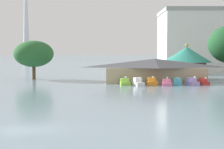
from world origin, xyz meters
TOP-DOWN VIEW (x-y plane):
  - ground_plane at (0.00, 0.00)m, footprint 2000.00×2000.00m
  - pedal_boat_lime at (8.99, 38.16)m, footprint 1.84×2.90m
  - pedal_boat_white at (11.25, 36.92)m, footprint 2.11×3.16m
  - pedal_boat_orange at (13.77, 38.08)m, footprint 1.84×2.77m
  - pedal_boat_pink at (16.26, 36.98)m, footprint 1.84×3.03m
  - pedal_boat_cyan at (18.40, 38.33)m, footprint 1.96×2.53m
  - pedal_boat_lavender at (20.98, 38.14)m, footprint 2.24×2.88m
  - pedal_boat_red at (23.23, 39.03)m, footprint 1.76×2.66m
  - boathouse at (15.04, 43.67)m, footprint 20.29×7.95m
  - green_roof_pavilion at (23.16, 53.07)m, footprint 10.73×10.73m
  - shoreline_tree_tall_left at (-10.01, 52.38)m, footprint 8.53×8.53m
  - background_building_block at (34.06, 78.62)m, footprint 25.85×19.10m

SIDE VIEW (x-z plane):
  - ground_plane at x=0.00m, z-range 0.00..0.00m
  - pedal_boat_pink at x=16.26m, z-range -0.35..1.25m
  - pedal_boat_red at x=23.23m, z-range -0.24..1.14m
  - pedal_boat_lime at x=8.99m, z-range -0.34..1.29m
  - pedal_boat_cyan at x=18.40m, z-range -0.23..1.23m
  - pedal_boat_lavender at x=20.98m, z-range -0.29..1.33m
  - pedal_boat_orange at x=13.77m, z-range -0.27..1.36m
  - pedal_boat_white at x=11.25m, z-range -0.24..1.34m
  - boathouse at x=15.04m, z-range 0.12..4.72m
  - green_roof_pavilion at x=23.16m, z-range 0.09..7.80m
  - shoreline_tree_tall_left at x=-10.01m, z-range 1.32..9.66m
  - background_building_block at x=34.06m, z-range 0.02..17.84m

